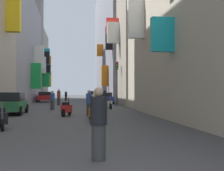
% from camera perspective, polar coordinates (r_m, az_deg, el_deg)
% --- Properties ---
extents(ground_plane, '(140.00, 140.00, 0.00)m').
position_cam_1_polar(ground_plane, '(33.17, -7.86, -3.69)').
color(ground_plane, '#424244').
extents(building_left_mid_a, '(7.26, 20.79, 13.59)m').
position_cam_1_polar(building_left_mid_a, '(38.85, -19.78, 6.79)').
color(building_left_mid_a, gray).
rests_on(building_left_mid_a, ground).
extents(building_left_mid_c, '(7.25, 4.13, 20.85)m').
position_cam_1_polar(building_left_mid_c, '(51.59, -16.81, 8.88)').
color(building_left_mid_c, slate).
rests_on(building_left_mid_c, ground).
extents(building_left_far, '(7.15, 10.87, 12.74)m').
position_cam_1_polar(building_left_far, '(58.44, -15.70, 3.75)').
color(building_left_far, gray).
rests_on(building_left_far, ground).
extents(building_right_mid_b, '(7.34, 5.97, 14.71)m').
position_cam_1_polar(building_right_mid_b, '(31.26, 7.19, 9.69)').
color(building_right_mid_b, '#9E9384').
rests_on(building_right_mid_b, ground).
extents(building_right_far, '(7.00, 27.85, 20.14)m').
position_cam_1_polar(building_right_far, '(50.56, 1.39, 8.68)').
color(building_right_far, gray).
rests_on(building_right_far, ground).
extents(parked_car_green, '(1.87, 3.95, 1.44)m').
position_cam_1_polar(parked_car_green, '(20.46, -19.21, -3.21)').
color(parked_car_green, '#236638').
rests_on(parked_car_green, ground).
extents(parked_car_blue, '(1.96, 3.93, 1.34)m').
position_cam_1_polar(parked_car_blue, '(34.20, -1.56, -2.42)').
color(parked_car_blue, navy).
rests_on(parked_car_blue, ground).
extents(parked_car_yellow, '(1.91, 3.92, 1.55)m').
position_cam_1_polar(parked_car_yellow, '(39.72, -2.45, -2.10)').
color(parked_car_yellow, gold).
rests_on(parked_car_yellow, ground).
extents(parked_car_white, '(1.84, 4.14, 1.48)m').
position_cam_1_polar(parked_car_white, '(50.85, -3.81, -1.89)').
color(parked_car_white, white).
rests_on(parked_car_white, ground).
extents(parked_car_red, '(2.01, 4.12, 1.40)m').
position_cam_1_polar(parked_car_red, '(41.11, -12.92, -2.11)').
color(parked_car_red, '#B21E1E').
rests_on(parked_car_red, ground).
extents(scooter_green, '(0.49, 1.86, 1.13)m').
position_cam_1_polar(scooter_green, '(22.43, -1.69, -3.81)').
color(scooter_green, '#287F3D').
rests_on(scooter_green, ground).
extents(scooter_red, '(0.71, 1.73, 1.13)m').
position_cam_1_polar(scooter_red, '(18.09, -8.88, -4.48)').
color(scooter_red, red).
rests_on(scooter_red, ground).
extents(scooter_orange, '(0.78, 1.87, 1.13)m').
position_cam_1_polar(scooter_orange, '(14.42, -2.98, -5.38)').
color(scooter_orange, orange).
rests_on(scooter_orange, ground).
extents(scooter_silver, '(0.62, 1.91, 1.13)m').
position_cam_1_polar(scooter_silver, '(43.87, -4.06, -2.44)').
color(scooter_silver, '#ADADB2').
rests_on(scooter_silver, ground).
extents(scooter_black, '(0.73, 1.74, 1.13)m').
position_cam_1_polar(scooter_black, '(12.67, -20.88, -5.92)').
color(scooter_black, black).
rests_on(scooter_black, ground).
extents(scooter_white, '(0.67, 1.92, 1.13)m').
position_cam_1_polar(scooter_white, '(24.91, -0.85, -3.53)').
color(scooter_white, silver).
rests_on(scooter_white, ground).
extents(pedestrian_crossing, '(0.46, 0.46, 1.56)m').
position_cam_1_polar(pedestrian_crossing, '(24.17, -11.57, -2.86)').
color(pedestrian_crossing, '#373737').
rests_on(pedestrian_crossing, ground).
extents(pedestrian_near_left, '(0.53, 0.53, 1.61)m').
position_cam_1_polar(pedestrian_near_left, '(18.14, -4.50, -3.42)').
color(pedestrian_near_left, '#3A3A3A').
rests_on(pedestrian_near_left, ground).
extents(pedestrian_near_right, '(0.46, 0.46, 1.74)m').
position_cam_1_polar(pedestrian_near_right, '(31.58, -10.38, -2.25)').
color(pedestrian_near_right, '#2D2D2D').
rests_on(pedestrian_near_right, ground).
extents(pedestrian_mid_street, '(0.44, 0.44, 1.53)m').
position_cam_1_polar(pedestrian_mid_street, '(44.93, -9.00, -2.02)').
color(pedestrian_mid_street, '#272727').
rests_on(pedestrian_mid_street, ground).
extents(pedestrian_far_away, '(0.46, 0.46, 1.64)m').
position_cam_1_polar(pedestrian_far_away, '(6.63, -2.65, -7.47)').
color(pedestrian_far_away, '#3B3B3B').
rests_on(pedestrian_far_away, ground).
extents(traffic_light_near_corner, '(0.26, 0.34, 4.50)m').
position_cam_1_polar(traffic_light_near_corner, '(29.79, 0.98, 1.86)').
color(traffic_light_near_corner, '#2D2D2D').
rests_on(traffic_light_near_corner, ground).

